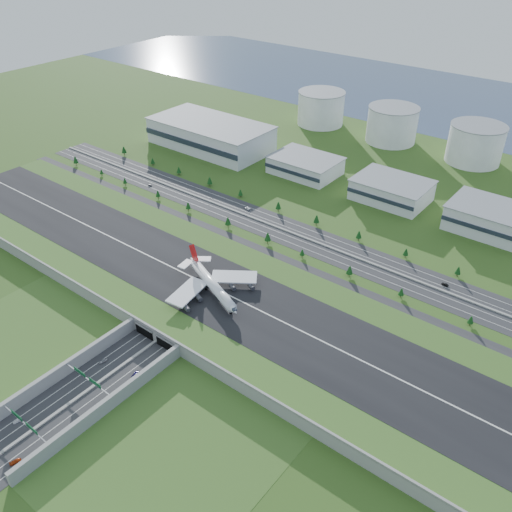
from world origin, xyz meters
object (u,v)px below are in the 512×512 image
Objects in this scene: fuel_tank_a at (321,108)px; car_4 at (150,185)px; car_1 at (17,421)px; car_3 at (15,461)px; car_2 at (136,374)px; car_7 at (247,208)px; car_0 at (103,361)px; car_5 at (445,285)px; boeing_747 at (212,284)px.

fuel_tank_a is 228.03m from car_4.
car_1 is 23.43m from car_3.
car_2 is (21.22, 54.78, 0.13)m from car_1.
car_2 reaches higher than car_1.
fuel_tank_a is 8.91× the size of car_7.
car_3 is (19.50, -13.00, 0.06)m from car_1.
car_7 is (-47.58, 182.34, 0.02)m from car_0.
car_3 is (129.29, -452.17, -16.66)m from fuel_tank_a.
car_4 is 258.84m from car_5.
car_0 is 1.00× the size of car_5.
boeing_747 is at bearing -68.84° from fuel_tank_a.
car_4 is (-140.87, 213.89, 0.02)m from car_1.
boeing_747 is 127.20m from car_1.
car_4 reaches higher than car_1.
fuel_tank_a is at bearing 133.80° from boeing_747.
boeing_747 reaches higher than car_7.
car_4 is 0.85× the size of car_5.
boeing_747 is 10.81× the size of car_2.
car_7 reaches higher than car_0.
car_2 is 227.13m from car_4.
car_1 is at bearing -151.46° from car_4.
fuel_tank_a is 215.79m from car_7.
car_5 is at bearing 101.17° from car_7.
fuel_tank_a reaches higher than car_0.
car_5 is at bearing -91.10° from car_4.
boeing_747 is at bearing 40.94° from car_7.
fuel_tank_a reaches higher than car_1.
car_0 reaches higher than car_1.
car_4 is at bearing -77.49° from car_5.
car_3 is (19.68, -63.81, -0.07)m from car_0.
car_3 is 0.88× the size of car_7.
car_5 is (117.61, 179.90, -0.03)m from car_0.
fuel_tank_a is 12.51× the size of car_1.
car_0 is at bearing -76.14° from boeing_747.
car_5 is 0.83× the size of car_7.
fuel_tank_a is at bearing 116.00° from car_0.
car_7 is (-67.26, 246.16, 0.10)m from car_3.
fuel_tank_a is at bearing -62.75° from car_3.
car_2 is at bearing 33.16° from car_7.
car_2 is at bearing -139.30° from car_4.
car_2 is 1.22× the size of car_5.
car_4 is (-160.37, 226.89, -0.04)m from car_3.
car_3 is at bearing -62.61° from car_0.
car_3 is 1.25× the size of car_4.
fuel_tank_a reaches higher than car_5.
car_0 is at bearing 26.64° from car_7.
car_0 is 215.37m from car_4.
car_0 is at bearing -24.39° from car_5.
car_2 is 67.80m from car_3.
car_0 is 0.82× the size of car_2.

